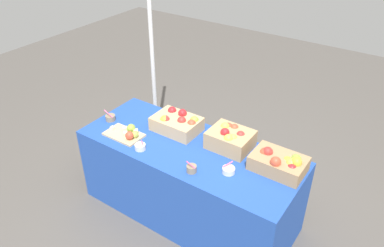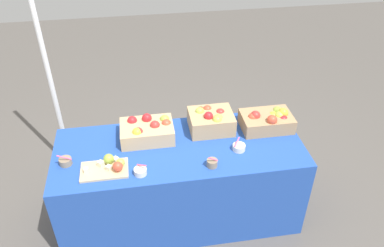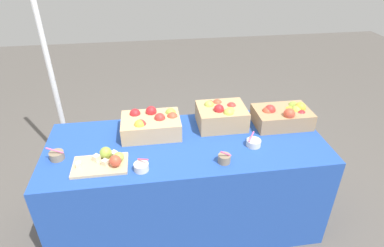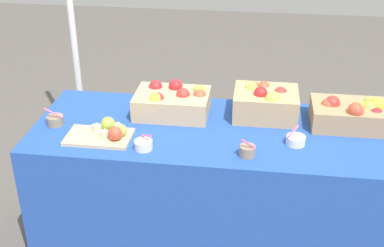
# 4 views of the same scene
# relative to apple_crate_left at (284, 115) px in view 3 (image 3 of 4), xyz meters

# --- Properties ---
(ground_plane) EXTENTS (10.00, 10.00, 0.00)m
(ground_plane) POSITION_rel_apple_crate_left_xyz_m (-0.74, -0.14, -0.81)
(ground_plane) COLOR #56514C
(table) EXTENTS (1.90, 0.76, 0.74)m
(table) POSITION_rel_apple_crate_left_xyz_m (-0.74, -0.14, -0.44)
(table) COLOR #234CAD
(table) RESTS_ON ground_plane
(apple_crate_left) EXTENTS (0.40, 0.27, 0.18)m
(apple_crate_left) POSITION_rel_apple_crate_left_xyz_m (0.00, 0.00, 0.00)
(apple_crate_left) COLOR tan
(apple_crate_left) RESTS_ON table
(apple_crate_middle) EXTENTS (0.35, 0.28, 0.19)m
(apple_crate_middle) POSITION_rel_apple_crate_left_xyz_m (-0.46, 0.05, 0.01)
(apple_crate_middle) COLOR tan
(apple_crate_middle) RESTS_ON table
(apple_crate_right) EXTENTS (0.41, 0.29, 0.17)m
(apple_crate_right) POSITION_rel_apple_crate_left_xyz_m (-0.97, 0.01, 0.00)
(apple_crate_right) COLOR tan
(apple_crate_right) RESTS_ON table
(cutting_board_front) EXTENTS (0.33, 0.20, 0.09)m
(cutting_board_front) POSITION_rel_apple_crate_left_xyz_m (-1.27, -0.31, -0.04)
(cutting_board_front) COLOR #D1B284
(cutting_board_front) RESTS_ON table
(sample_bowl_near) EXTENTS (0.09, 0.09, 0.09)m
(sample_bowl_near) POSITION_rel_apple_crate_left_xyz_m (-1.05, -0.39, -0.05)
(sample_bowl_near) COLOR silver
(sample_bowl_near) RESTS_ON table
(sample_bowl_mid) EXTENTS (0.10, 0.09, 0.11)m
(sample_bowl_mid) POSITION_rel_apple_crate_left_xyz_m (-1.58, -0.20, -0.05)
(sample_bowl_mid) COLOR gray
(sample_bowl_mid) RESTS_ON table
(sample_bowl_far) EXTENTS (0.10, 0.10, 0.09)m
(sample_bowl_far) POSITION_rel_apple_crate_left_xyz_m (-0.30, -0.24, -0.05)
(sample_bowl_far) COLOR silver
(sample_bowl_far) RESTS_ON table
(sample_bowl_extra) EXTENTS (0.08, 0.08, 0.10)m
(sample_bowl_extra) POSITION_rel_apple_crate_left_xyz_m (-0.54, -0.39, -0.04)
(sample_bowl_extra) COLOR gray
(sample_bowl_extra) RESTS_ON table
(tent_pole) EXTENTS (0.04, 0.04, 2.17)m
(tent_pole) POSITION_rel_apple_crate_left_xyz_m (-1.75, 0.63, 0.27)
(tent_pole) COLOR white
(tent_pole) RESTS_ON ground_plane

